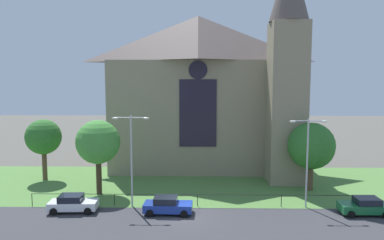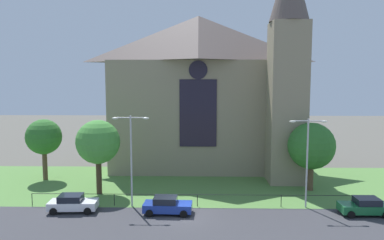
{
  "view_description": "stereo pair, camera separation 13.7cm",
  "coord_description": "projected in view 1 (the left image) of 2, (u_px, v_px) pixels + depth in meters",
  "views": [
    {
      "loc": [
        1.11,
        -30.95,
        11.68
      ],
      "look_at": [
        0.41,
        8.0,
        7.44
      ],
      "focal_mm": 34.88,
      "sensor_mm": 36.0,
      "label": 1
    },
    {
      "loc": [
        1.25,
        -30.95,
        11.68
      ],
      "look_at": [
        0.41,
        8.0,
        7.44
      ],
      "focal_mm": 34.88,
      "sensor_mm": 36.0,
      "label": 2
    }
  ],
  "objects": [
    {
      "name": "grass_verge",
      "position": [
        188.0,
        189.0,
        40.0
      ],
      "size": [
        120.0,
        20.0,
        0.01
      ],
      "primitive_type": "cube",
      "color": "#517F3D",
      "rests_on": "ground"
    },
    {
      "name": "parked_car_blue",
      "position": [
        168.0,
        205.0,
        32.52
      ],
      "size": [
        4.27,
        2.17,
        1.51
      ],
      "rotation": [
        0.0,
        0.0,
        -0.04
      ],
      "color": "#1E3899",
      "rests_on": "ground"
    },
    {
      "name": "tree_left_near",
      "position": [
        98.0,
        142.0,
        37.76
      ],
      "size": [
        4.46,
        4.46,
        7.62
      ],
      "color": "#423021",
      "rests_on": "ground"
    },
    {
      "name": "church_building",
      "position": [
        204.0,
        90.0,
        49.31
      ],
      "size": [
        23.2,
        16.2,
        26.0
      ],
      "color": "gray",
      "rests_on": "ground"
    },
    {
      "name": "iron_railing",
      "position": [
        198.0,
        196.0,
        34.41
      ],
      "size": [
        30.96,
        0.07,
        1.13
      ],
      "color": "black",
      "rests_on": "ground"
    },
    {
      "name": "streetlamp_near",
      "position": [
        131.0,
        149.0,
        33.95
      ],
      "size": [
        3.37,
        0.26,
        8.45
      ],
      "color": "#B2B2B7",
      "rests_on": "ground"
    },
    {
      "name": "streetlamp_far",
      "position": [
        307.0,
        151.0,
        33.68
      ],
      "size": [
        3.37,
        0.26,
        8.19
      ],
      "color": "#B2B2B7",
      "rests_on": "ground"
    },
    {
      "name": "tree_left_far",
      "position": [
        43.0,
        137.0,
        43.19
      ],
      "size": [
        4.09,
        4.09,
        7.12
      ],
      "color": "brown",
      "rests_on": "ground"
    },
    {
      "name": "parked_car_white",
      "position": [
        73.0,
        203.0,
        33.06
      ],
      "size": [
        4.28,
        2.19,
        1.51
      ],
      "rotation": [
        0.0,
        0.0,
        0.05
      ],
      "color": "silver",
      "rests_on": "ground"
    },
    {
      "name": "road_asphalt",
      "position": [
        185.0,
        225.0,
        30.06
      ],
      "size": [
        120.0,
        8.0,
        0.01
      ],
      "primitive_type": "cube",
      "color": "#38383D",
      "rests_on": "ground"
    },
    {
      "name": "parked_car_green",
      "position": [
        365.0,
        206.0,
        32.32
      ],
      "size": [
        4.21,
        2.04,
        1.51
      ],
      "rotation": [
        0.0,
        0.0,
        3.15
      ],
      "color": "#196033",
      "rests_on": "ground"
    },
    {
      "name": "ground",
      "position": [
        189.0,
        184.0,
        41.99
      ],
      "size": [
        160.0,
        160.0,
        0.0
      ],
      "primitive_type": "plane",
      "color": "#56544C"
    },
    {
      "name": "tree_right_near",
      "position": [
        311.0,
        146.0,
        39.09
      ],
      "size": [
        4.91,
        4.91,
        7.22
      ],
      "color": "brown",
      "rests_on": "ground"
    }
  ]
}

